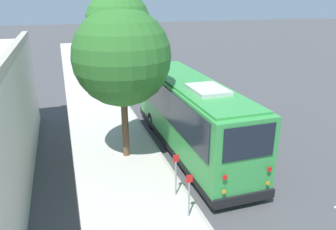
% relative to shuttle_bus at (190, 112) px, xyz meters
% --- Properties ---
extents(ground_plane, '(160.00, 160.00, 0.00)m').
position_rel_shuttle_bus_xyz_m(ground_plane, '(0.80, 0.06, -1.94)').
color(ground_plane, '#474749').
extents(sidewalk_slab, '(80.00, 3.88, 0.15)m').
position_rel_shuttle_bus_xyz_m(sidewalk_slab, '(0.80, 3.61, -1.87)').
color(sidewalk_slab, beige).
rests_on(sidewalk_slab, ground).
extents(curb_strip, '(80.00, 0.14, 0.15)m').
position_rel_shuttle_bus_xyz_m(curb_strip, '(0.80, 1.60, -1.87)').
color(curb_strip, '#AAA69D').
rests_on(curb_strip, ground).
extents(shuttle_bus, '(10.55, 2.66, 3.62)m').
position_rel_shuttle_bus_xyz_m(shuttle_bus, '(0.00, 0.00, 0.00)').
color(shuttle_bus, green).
rests_on(shuttle_bus, ground).
extents(parked_sedan_white, '(4.52, 1.84, 1.31)m').
position_rel_shuttle_bus_xyz_m(parked_sedan_white, '(11.31, 0.32, -1.34)').
color(parked_sedan_white, silver).
rests_on(parked_sedan_white, ground).
extents(parked_sedan_gray, '(4.61, 1.99, 1.30)m').
position_rel_shuttle_bus_xyz_m(parked_sedan_gray, '(17.89, 0.65, -1.34)').
color(parked_sedan_gray, slate).
rests_on(parked_sedan_gray, ground).
extents(parked_sedan_maroon, '(4.31, 1.75, 1.29)m').
position_rel_shuttle_bus_xyz_m(parked_sedan_maroon, '(24.08, 0.70, -1.35)').
color(parked_sedan_maroon, maroon).
rests_on(parked_sedan_maroon, ground).
extents(street_tree, '(4.18, 4.18, 7.29)m').
position_rel_shuttle_bus_xyz_m(street_tree, '(0.13, 3.15, 3.06)').
color(street_tree, brown).
rests_on(street_tree, sidewalk_slab).
extents(sign_post_near, '(0.06, 0.22, 1.57)m').
position_rel_shuttle_bus_xyz_m(sign_post_near, '(-5.09, 2.05, -0.98)').
color(sign_post_near, gray).
rests_on(sign_post_near, sidewalk_slab).
extents(sign_post_far, '(0.06, 0.22, 1.65)m').
position_rel_shuttle_bus_xyz_m(sign_post_far, '(-3.78, 2.05, -0.94)').
color(sign_post_far, gray).
rests_on(sign_post_far, sidewalk_slab).
extents(fire_hydrant, '(0.22, 0.22, 0.81)m').
position_rel_shuttle_bus_xyz_m(fire_hydrant, '(7.09, 1.94, -1.39)').
color(fire_hydrant, '#99999E').
rests_on(fire_hydrant, sidewalk_slab).
extents(lane_stripe_mid, '(2.40, 0.14, 0.01)m').
position_rel_shuttle_bus_xyz_m(lane_stripe_mid, '(-1.25, -3.25, -1.94)').
color(lane_stripe_mid, silver).
rests_on(lane_stripe_mid, ground).
extents(lane_stripe_ahead, '(2.40, 0.14, 0.01)m').
position_rel_shuttle_bus_xyz_m(lane_stripe_ahead, '(4.75, -3.25, -1.94)').
color(lane_stripe_ahead, silver).
rests_on(lane_stripe_ahead, ground).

